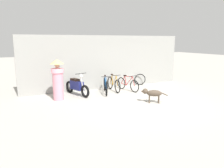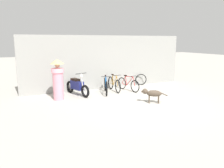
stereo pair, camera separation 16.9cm
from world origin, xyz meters
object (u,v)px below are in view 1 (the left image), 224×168
(bicycle_2, at_px, (128,84))
(spare_tire_left, at_px, (140,79))
(motorcycle, at_px, (77,86))
(person_in_robes, at_px, (58,78))
(bicycle_1, at_px, (114,84))
(stray_dog, at_px, (152,93))
(bicycle_0, at_px, (105,86))

(bicycle_2, xyz_separation_m, spare_tire_left, (1.38, 0.93, -0.01))
(motorcycle, bearing_deg, bicycle_2, 68.15)
(bicycle_2, relative_size, person_in_robes, 0.90)
(bicycle_1, relative_size, stray_dog, 1.77)
(bicycle_2, bearing_deg, stray_dog, -16.65)
(motorcycle, relative_size, spare_tire_left, 2.84)
(bicycle_0, bearing_deg, stray_dog, 43.72)
(bicycle_1, height_order, motorcycle, motorcycle)
(bicycle_0, xyz_separation_m, bicycle_1, (0.58, 0.26, -0.01))
(person_in_robes, relative_size, spare_tire_left, 2.74)
(bicycle_0, xyz_separation_m, person_in_robes, (-2.37, -0.23, 0.60))
(bicycle_0, height_order, spare_tire_left, bicycle_0)
(bicycle_0, distance_m, stray_dog, 2.63)
(stray_dog, xyz_separation_m, spare_tire_left, (1.59, 3.33, -0.08))
(person_in_robes, bearing_deg, spare_tire_left, -132.78)
(bicycle_0, height_order, stray_dog, bicycle_0)
(motorcycle, xyz_separation_m, person_in_robes, (-0.98, -0.47, 0.54))
(stray_dog, height_order, spare_tire_left, spare_tire_left)
(motorcycle, distance_m, person_in_robes, 1.21)
(bicycle_0, relative_size, bicycle_2, 1.04)
(bicycle_2, xyz_separation_m, person_in_robes, (-3.64, -0.23, 0.63))
(person_in_robes, height_order, spare_tire_left, person_in_robes)
(motorcycle, distance_m, stray_dog, 3.60)
(motorcycle, relative_size, person_in_robes, 1.04)
(person_in_robes, distance_m, spare_tire_left, 5.19)
(bicycle_2, distance_m, spare_tire_left, 1.66)
(bicycle_1, height_order, stray_dog, bicycle_1)
(bicycle_1, distance_m, person_in_robes, 3.06)
(bicycle_1, bearing_deg, stray_dog, 14.29)
(bicycle_0, height_order, person_in_robes, person_in_robes)
(motorcycle, bearing_deg, bicycle_0, 63.77)
(bicycle_1, xyz_separation_m, spare_tire_left, (2.07, 0.67, -0.03))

